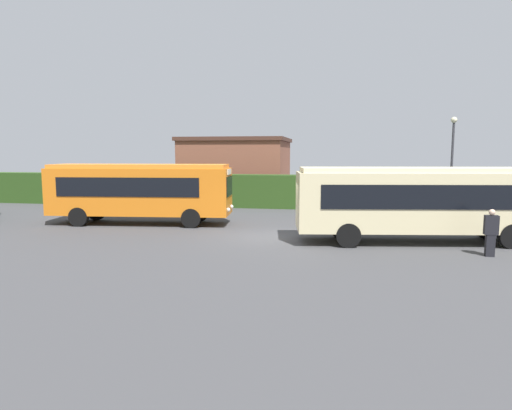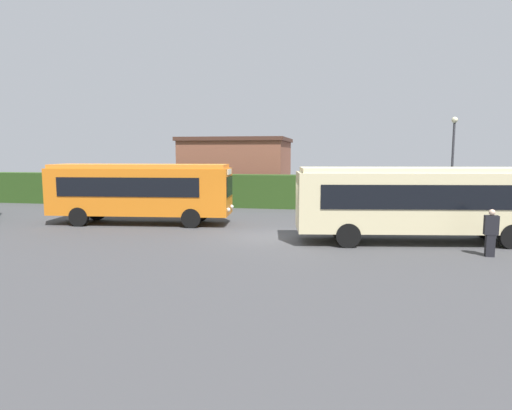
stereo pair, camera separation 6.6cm
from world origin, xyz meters
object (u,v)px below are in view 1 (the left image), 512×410
(person_left, at_px, (491,232))
(lamppost, at_px, (452,155))
(bus_orange, at_px, (140,190))
(bus_cream, at_px, (422,200))

(person_left, xyz_separation_m, lamppost, (1.22, 10.58, 2.74))
(bus_orange, bearing_deg, person_left, -22.02)
(bus_cream, bearing_deg, person_left, -55.08)
(bus_cream, height_order, person_left, bus_cream)
(bus_orange, xyz_separation_m, lamppost, (17.14, 5.82, 1.82))
(bus_cream, xyz_separation_m, person_left, (2.06, -2.19, -0.92))
(bus_cream, height_order, lamppost, lamppost)
(bus_orange, xyz_separation_m, person_left, (15.93, -4.76, -0.92))
(bus_orange, height_order, bus_cream, bus_orange)
(person_left, bearing_deg, lamppost, -3.38)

